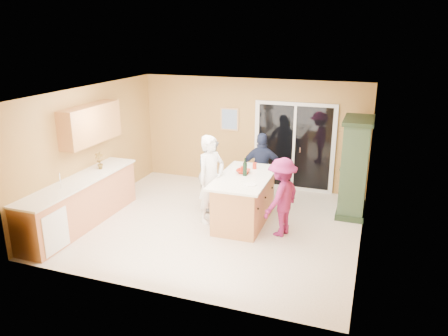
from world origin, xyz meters
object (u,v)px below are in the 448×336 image
(green_hutch, at_px, (355,168))
(woman_magenta, at_px, (282,197))
(kitchen_island, at_px, (244,201))
(woman_grey, at_px, (212,174))
(woman_white, at_px, (211,180))
(woman_navy, at_px, (262,169))

(green_hutch, xyz_separation_m, woman_magenta, (-1.18, -1.48, -0.24))
(kitchen_island, xyz_separation_m, woman_grey, (-0.86, 0.48, 0.31))
(woman_white, bearing_deg, woman_navy, -2.98)
(woman_grey, bearing_deg, woman_white, -175.24)
(kitchen_island, relative_size, woman_white, 1.05)
(woman_grey, xyz_separation_m, woman_navy, (0.93, 0.59, 0.03))
(woman_grey, height_order, woman_navy, woman_navy)
(woman_white, distance_m, woman_grey, 0.70)
(woman_white, height_order, woman_magenta, woman_white)
(green_hutch, relative_size, woman_grey, 1.32)
(woman_grey, distance_m, woman_navy, 1.11)
(woman_grey, bearing_deg, green_hutch, -90.76)
(woman_white, xyz_separation_m, woman_grey, (-0.23, 0.65, -0.12))
(woman_magenta, bearing_deg, woman_navy, -132.40)
(kitchen_island, relative_size, green_hutch, 0.92)
(kitchen_island, bearing_deg, woman_white, -165.55)
(woman_grey, bearing_deg, woman_magenta, -129.36)
(kitchen_island, bearing_deg, woman_grey, 150.26)
(woman_white, relative_size, woman_grey, 1.16)
(woman_grey, distance_m, woman_magenta, 1.82)
(woman_navy, distance_m, woman_magenta, 1.53)
(kitchen_island, distance_m, green_hutch, 2.38)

